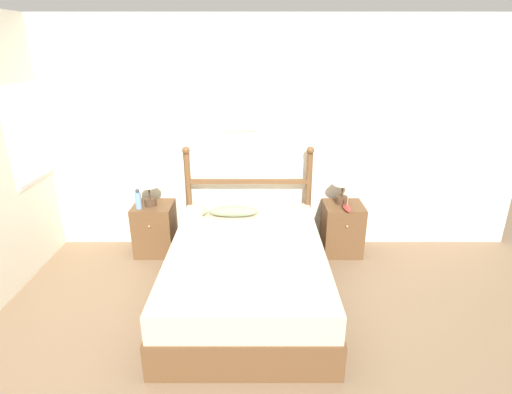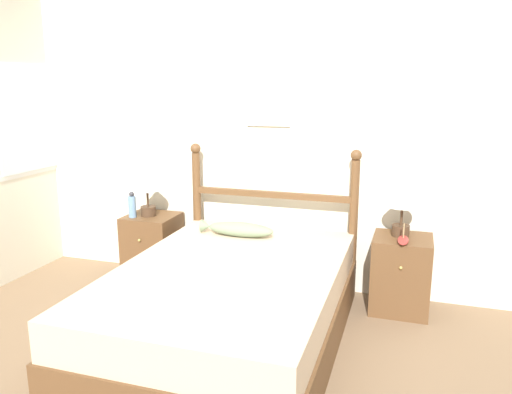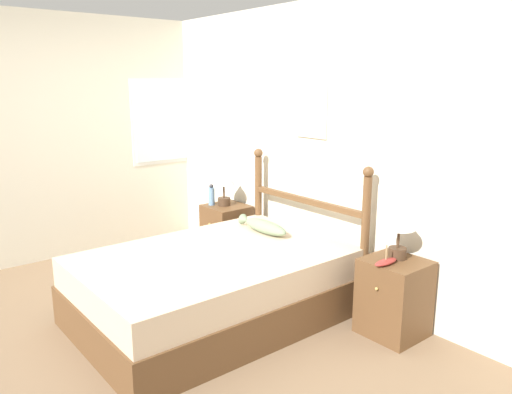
% 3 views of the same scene
% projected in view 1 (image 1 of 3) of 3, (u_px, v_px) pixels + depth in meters
% --- Properties ---
extents(ground_plane, '(16.00, 16.00, 0.00)m').
position_uv_depth(ground_plane, '(230.00, 338.00, 3.27)').
color(ground_plane, '#7A6047').
extents(wall_back, '(6.40, 0.08, 2.55)m').
position_uv_depth(wall_back, '(236.00, 138.00, 4.43)').
color(wall_back, beige).
rests_on(wall_back, ground_plane).
extents(bed, '(1.42, 2.09, 0.55)m').
position_uv_depth(bed, '(247.00, 272.00, 3.71)').
color(bed, brown).
rests_on(bed, ground_plane).
extents(headboard, '(1.44, 0.09, 1.22)m').
position_uv_depth(headboard, '(248.00, 193.00, 4.51)').
color(headboard, brown).
rests_on(headboard, ground_plane).
extents(nightstand_left, '(0.43, 0.43, 0.58)m').
position_uv_depth(nightstand_left, '(155.00, 229.00, 4.53)').
color(nightstand_left, brown).
rests_on(nightstand_left, ground_plane).
extents(nightstand_right, '(0.43, 0.43, 0.58)m').
position_uv_depth(nightstand_right, '(342.00, 228.00, 4.53)').
color(nightstand_right, brown).
rests_on(nightstand_right, ground_plane).
extents(table_lamp_left, '(0.23, 0.23, 0.37)m').
position_uv_depth(table_lamp_left, '(148.00, 183.00, 4.32)').
color(table_lamp_left, '#422D1E').
rests_on(table_lamp_left, nightstand_left).
extents(table_lamp_right, '(0.23, 0.23, 0.37)m').
position_uv_depth(table_lamp_right, '(343.00, 182.00, 4.37)').
color(table_lamp_right, '#422D1E').
rests_on(table_lamp_right, nightstand_right).
extents(bottle, '(0.07, 0.07, 0.23)m').
position_uv_depth(bottle, '(138.00, 200.00, 4.29)').
color(bottle, '#668CB2').
rests_on(bottle, nightstand_left).
extents(model_boat, '(0.08, 0.23, 0.15)m').
position_uv_depth(model_boat, '(347.00, 208.00, 4.30)').
color(model_boat, maroon).
rests_on(model_boat, nightstand_right).
extents(fish_pillow, '(0.59, 0.15, 0.11)m').
position_uv_depth(fish_pillow, '(231.00, 211.00, 4.20)').
color(fish_pillow, gray).
rests_on(fish_pillow, bed).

